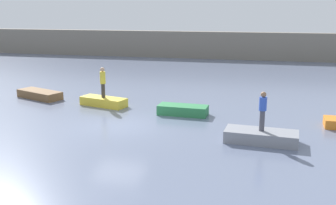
{
  "coord_description": "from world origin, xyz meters",
  "views": [
    {
      "loc": [
        6.72,
        -17.52,
        5.62
      ],
      "look_at": [
        1.79,
        3.03,
        0.56
      ],
      "focal_mm": 42.49,
      "sensor_mm": 36.0,
      "label": 1
    }
  ],
  "objects": [
    {
      "name": "rowboat_yellow",
      "position": [
        -2.24,
        3.63,
        0.25
      ],
      "size": [
        2.96,
        1.67,
        0.5
      ],
      "primitive_type": "cube",
      "rotation": [
        0.0,
        0.0,
        -0.26
      ],
      "color": "gold",
      "rests_on": "ground_plane"
    },
    {
      "name": "rowboat_brown",
      "position": [
        -6.98,
        4.58,
        0.25
      ],
      "size": [
        3.34,
        2.23,
        0.49
      ],
      "primitive_type": "cube",
      "rotation": [
        0.0,
        0.0,
        -0.37
      ],
      "color": "brown",
      "rests_on": "ground_plane"
    },
    {
      "name": "ground_plane",
      "position": [
        0.0,
        0.0,
        0.0
      ],
      "size": [
        120.0,
        120.0,
        0.0
      ],
      "primitive_type": "plane",
      "color": "slate"
    },
    {
      "name": "rowboat_green",
      "position": [
        2.68,
        2.76,
        0.26
      ],
      "size": [
        2.69,
        1.16,
        0.52
      ],
      "primitive_type": "cube",
      "rotation": [
        0.0,
        0.0,
        -0.04
      ],
      "color": "#2D7F47",
      "rests_on": "ground_plane"
    },
    {
      "name": "person_blue_shirt",
      "position": [
        6.82,
        -0.88,
        1.47
      ],
      "size": [
        0.32,
        0.32,
        1.7
      ],
      "color": "#4C4C56",
      "rests_on": "rowboat_grey"
    },
    {
      "name": "embankment_wall",
      "position": [
        0.0,
        27.43,
        1.5
      ],
      "size": [
        80.0,
        1.2,
        3.01
      ],
      "primitive_type": "cube",
      "color": "gray",
      "rests_on": "ground_plane"
    },
    {
      "name": "rowboat_grey",
      "position": [
        6.82,
        -0.88,
        0.26
      ],
      "size": [
        3.14,
        1.49,
        0.52
      ],
      "primitive_type": "cube",
      "rotation": [
        0.0,
        0.0,
        -0.07
      ],
      "color": "gray",
      "rests_on": "ground_plane"
    },
    {
      "name": "person_yellow_shirt",
      "position": [
        -2.24,
        3.63,
        1.5
      ],
      "size": [
        0.32,
        0.32,
        1.78
      ],
      "color": "#38332D",
      "rests_on": "rowboat_yellow"
    }
  ]
}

